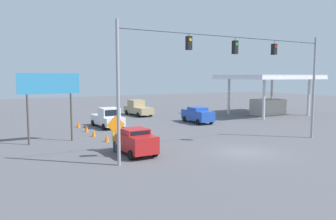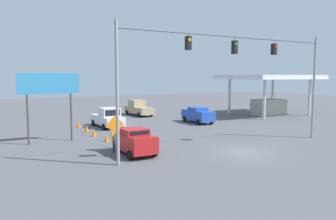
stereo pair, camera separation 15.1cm
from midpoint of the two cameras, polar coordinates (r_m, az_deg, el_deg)
ground_plane at (r=24.18m, az=12.92°, el=-7.16°), size 140.00×140.00×0.00m
overhead_signal_span at (r=24.43m, az=11.28°, el=5.84°), size 18.26×0.38×8.72m
pickup_truck_white_withflow_far at (r=35.38m, az=-10.60°, el=-1.40°), size 2.35×5.18×2.12m
pickup_truck_tan_oncoming_deep at (r=45.70m, az=-5.37°, el=0.29°), size 2.33×5.62×2.12m
sedan_red_parked_shoulder at (r=22.81m, az=-5.95°, el=-5.39°), size 2.04×3.85×1.82m
sedan_blue_oncoming_far at (r=38.29m, az=5.05°, el=-0.81°), size 2.19×4.64×1.83m
traffic_cone_nearest at (r=25.01m, az=-9.01°, el=-5.86°), size 0.38×0.38×0.67m
traffic_cone_second at (r=27.62m, az=-10.77°, el=-4.78°), size 0.38×0.38×0.67m
traffic_cone_third at (r=30.29m, az=-12.95°, el=-3.90°), size 0.38×0.38×0.67m
traffic_cone_fourth at (r=32.92m, az=-14.12°, el=-3.15°), size 0.38×0.38×0.67m
traffic_cone_fifth at (r=35.99m, az=-15.44°, el=-2.43°), size 0.38×0.38×0.67m
gas_station at (r=48.06m, az=17.02°, el=4.05°), size 12.42×9.61×5.61m
roadside_billboard at (r=28.07m, az=-20.11°, el=3.34°), size 4.82×0.16×5.65m
work_zone_sign at (r=21.93m, az=-9.28°, el=-3.13°), size 1.27×0.06×2.84m
pedestrian at (r=23.68m, az=-9.39°, el=-5.24°), size 0.40×0.28×1.71m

